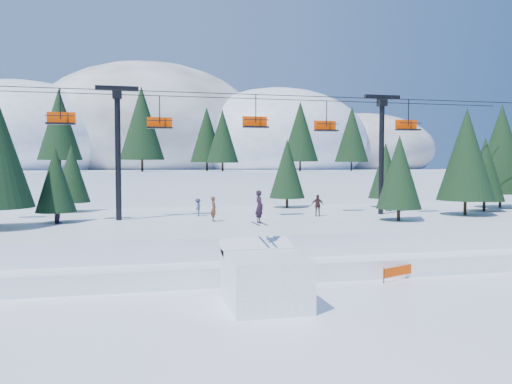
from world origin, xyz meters
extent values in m
plane|color=white|center=(0.00, 0.00, 0.00)|extent=(160.00, 160.00, 0.00)
cube|color=white|center=(0.00, 18.00, 1.25)|extent=(70.00, 22.00, 2.50)
cube|color=white|center=(0.00, 8.00, 0.55)|extent=(70.00, 6.00, 1.10)
cube|color=white|center=(0.00, 68.00, 3.00)|extent=(110.00, 60.00, 6.00)
ellipsoid|color=white|center=(-28.00, 72.00, 11.45)|extent=(36.00, 32.40, 19.80)
ellipsoid|color=#605B59|center=(-6.00, 78.00, 13.26)|extent=(44.00, 39.60, 26.40)
ellipsoid|color=white|center=(18.00, 70.00, 11.42)|extent=(34.00, 30.60, 19.72)
ellipsoid|color=#605B59|center=(38.00, 76.00, 10.12)|extent=(30.00, 27.00, 15.00)
cylinder|color=black|center=(-7.22, 40.17, 6.72)|extent=(0.26, 0.26, 1.44)
cone|color=black|center=(-7.22, 40.17, 11.86)|extent=(5.35, 5.35, 8.85)
cylinder|color=black|center=(2.81, 41.47, 6.55)|extent=(0.26, 0.26, 1.11)
cone|color=black|center=(2.81, 41.47, 10.51)|extent=(4.11, 4.11, 6.80)
cylinder|color=black|center=(13.10, 41.17, 6.64)|extent=(0.26, 0.26, 1.28)
cone|color=black|center=(13.10, 41.17, 11.23)|extent=(4.77, 4.77, 7.89)
cylinder|color=black|center=(-17.12, 43.82, 6.72)|extent=(0.26, 0.26, 1.43)
cone|color=black|center=(-17.12, 43.82, 11.84)|extent=(5.32, 5.32, 8.80)
cylinder|color=black|center=(21.30, 43.30, 6.63)|extent=(0.26, 0.26, 1.26)
cone|color=black|center=(21.30, 43.30, 11.11)|extent=(4.66, 4.66, 7.71)
cylinder|color=black|center=(1.22, 44.81, 6.60)|extent=(0.26, 0.26, 1.20)
cone|color=black|center=(1.22, 44.81, 10.87)|extent=(4.44, 4.44, 7.34)
cube|color=white|center=(-1.49, 1.28, 1.23)|extent=(3.63, 4.48, 2.45)
cube|color=white|center=(-1.49, 3.20, 2.50)|extent=(3.63, 1.57, 0.87)
imported|color=black|center=(-1.39, 2.88, 4.61)|extent=(0.50, 0.67, 1.68)
cube|color=black|center=(-1.59, 2.88, 3.76)|extent=(0.11, 1.65, 0.03)
cube|color=black|center=(-1.19, 2.88, 3.76)|extent=(0.11, 1.65, 0.03)
cylinder|color=black|center=(-9.00, 18.00, 7.50)|extent=(0.44, 0.44, 10.00)
cube|color=black|center=(-9.00, 18.00, 12.60)|extent=(3.20, 0.35, 0.35)
cube|color=black|center=(-9.00, 18.00, 12.15)|extent=(0.70, 0.70, 0.70)
cylinder|color=black|center=(13.00, 18.00, 7.50)|extent=(0.44, 0.44, 10.00)
cube|color=black|center=(13.00, 18.00, 12.60)|extent=(3.20, 0.35, 0.35)
cube|color=black|center=(13.00, 18.00, 12.15)|extent=(0.70, 0.70, 0.70)
cylinder|color=black|center=(2.00, 16.80, 12.30)|extent=(46.00, 0.06, 0.06)
cylinder|color=black|center=(2.00, 19.20, 12.30)|extent=(46.00, 0.06, 0.06)
cylinder|color=black|center=(-12.93, 16.80, 11.20)|extent=(0.08, 0.08, 2.20)
cube|color=black|center=(-12.93, 16.80, 9.75)|extent=(2.00, 0.75, 0.12)
cube|color=#FA4100|center=(-12.93, 17.18, 10.20)|extent=(2.00, 0.10, 0.85)
cylinder|color=black|center=(-12.93, 16.45, 10.30)|extent=(2.00, 0.06, 0.06)
cylinder|color=black|center=(-5.79, 19.20, 11.20)|extent=(0.08, 0.08, 2.20)
cube|color=black|center=(-5.79, 19.20, 9.75)|extent=(2.00, 0.75, 0.12)
cube|color=#FA4100|center=(-5.79, 19.58, 10.20)|extent=(2.00, 0.10, 0.85)
cylinder|color=black|center=(-5.79, 18.85, 10.30)|extent=(2.00, 0.06, 0.06)
cylinder|color=black|center=(1.58, 16.80, 11.20)|extent=(0.08, 0.08, 2.20)
cube|color=black|center=(1.58, 16.80, 9.75)|extent=(2.00, 0.75, 0.12)
cube|color=#FA4100|center=(1.58, 17.18, 10.20)|extent=(2.00, 0.10, 0.85)
cylinder|color=black|center=(1.58, 16.45, 10.30)|extent=(2.00, 0.06, 0.06)
cylinder|color=black|center=(8.40, 19.20, 11.20)|extent=(0.08, 0.08, 2.20)
cube|color=black|center=(8.40, 19.20, 9.75)|extent=(2.00, 0.75, 0.12)
cube|color=#FA4100|center=(8.40, 19.58, 10.20)|extent=(2.00, 0.10, 0.85)
cylinder|color=black|center=(8.40, 18.85, 10.30)|extent=(2.00, 0.06, 0.06)
cylinder|color=black|center=(14.84, 16.80, 11.20)|extent=(0.08, 0.08, 2.20)
cube|color=black|center=(14.84, 16.80, 9.75)|extent=(2.00, 0.75, 0.12)
cube|color=#FA4100|center=(14.84, 17.18, 10.20)|extent=(2.00, 0.10, 0.85)
cylinder|color=black|center=(14.84, 16.45, 10.30)|extent=(2.00, 0.06, 0.06)
cylinder|color=black|center=(19.63, 15.64, 3.14)|extent=(0.26, 0.26, 1.28)
cone|color=black|center=(19.63, 15.64, 7.69)|extent=(4.74, 4.74, 7.83)
cylinder|color=black|center=(23.63, 18.44, 2.98)|extent=(0.26, 0.26, 0.95)
cone|color=black|center=(23.63, 18.44, 6.38)|extent=(3.54, 3.54, 5.85)
cylinder|color=black|center=(27.78, 21.47, 3.22)|extent=(0.26, 0.26, 1.45)
cone|color=black|center=(27.78, 21.47, 8.40)|extent=(5.38, 5.38, 8.90)
cylinder|color=black|center=(16.85, 24.68, 2.96)|extent=(0.26, 0.26, 0.91)
cone|color=black|center=(16.85, 24.68, 6.22)|extent=(3.40, 3.40, 5.62)
cylinder|color=black|center=(-13.48, 26.29, 2.93)|extent=(0.26, 0.26, 0.87)
cone|color=black|center=(-13.48, 26.29, 6.02)|extent=(3.21, 3.21, 5.31)
cylinder|color=black|center=(6.98, 26.41, 2.98)|extent=(0.26, 0.26, 0.96)
cone|color=black|center=(6.98, 26.41, 6.42)|extent=(3.58, 3.58, 5.92)
cylinder|color=black|center=(-13.42, 17.23, 2.89)|extent=(0.26, 0.26, 0.78)
cone|color=black|center=(-13.42, 17.23, 5.69)|extent=(2.91, 2.91, 4.82)
cylinder|color=black|center=(11.97, 13.02, 2.96)|extent=(0.26, 0.26, 0.92)
cone|color=black|center=(11.97, 13.02, 6.24)|extent=(3.41, 3.41, 5.64)
imported|color=#36253D|center=(-13.07, 16.59, 3.38)|extent=(0.89, 1.02, 1.76)
imported|color=#2A3052|center=(-2.71, 19.77, 3.24)|extent=(0.61, 0.99, 1.49)
imported|color=#1D3623|center=(15.11, 20.63, 3.29)|extent=(0.91, 0.80, 1.57)
imported|color=#563020|center=(-1.97, 15.56, 3.44)|extent=(0.47, 0.70, 1.87)
imported|color=#3C1F1E|center=(7.01, 17.49, 3.41)|extent=(1.14, 0.71, 1.82)
cylinder|color=black|center=(6.18, 4.06, 0.45)|extent=(0.06, 0.06, 0.90)
cylinder|color=black|center=(8.76, 5.15, 0.45)|extent=(0.06, 0.06, 0.90)
cube|color=#FA4100|center=(7.47, 4.60, 0.55)|extent=(2.59, 1.13, 0.55)
cylinder|color=black|center=(8.78, 5.64, 0.45)|extent=(0.06, 0.06, 0.90)
cylinder|color=black|center=(11.53, 5.12, 0.45)|extent=(0.06, 0.06, 0.90)
cube|color=#FA4100|center=(10.15, 5.38, 0.55)|extent=(2.76, 0.56, 0.55)
camera|label=1|loc=(-7.15, -21.73, 6.69)|focal=35.00mm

